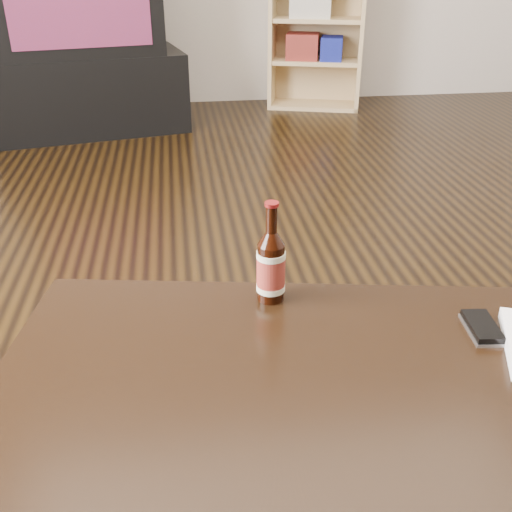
{
  "coord_description": "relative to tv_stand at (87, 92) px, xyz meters",
  "views": [
    {
      "loc": [
        -0.5,
        -1.37,
        1.03
      ],
      "look_at": [
        -0.36,
        -0.34,
        0.49
      ],
      "focal_mm": 42.0,
      "sensor_mm": 36.0,
      "label": 1
    }
  ],
  "objects": [
    {
      "name": "phone",
      "position": [
        1.06,
        -2.88,
        0.17
      ],
      "size": [
        0.06,
        0.11,
        0.02
      ],
      "rotation": [
        0.0,
        0.0,
        -0.11
      ],
      "color": "#A4A4A6",
      "rests_on": "coffee_table"
    },
    {
      "name": "beer_bottle",
      "position": [
        0.69,
        -2.71,
        0.23
      ],
      "size": [
        0.07,
        0.07,
        0.21
      ],
      "rotation": [
        0.0,
        0.0,
        0.17
      ],
      "color": "black",
      "rests_on": "coffee_table"
    },
    {
      "name": "tv_stand",
      "position": [
        0.0,
        0.0,
        0.0
      ],
      "size": [
        1.23,
        0.79,
        0.45
      ],
      "primitive_type": "cube",
      "rotation": [
        0.0,
        0.0,
        0.21
      ],
      "color": "black",
      "rests_on": "floor"
    },
    {
      "name": "coffee_table",
      "position": [
        0.69,
        -2.96,
        0.11
      ],
      "size": [
        1.12,
        0.77,
        0.39
      ],
      "rotation": [
        0.0,
        0.0,
        -0.17
      ],
      "color": "black",
      "rests_on": "floor"
    },
    {
      "name": "bookshelf",
      "position": [
        1.48,
        0.4,
        0.37
      ],
      "size": [
        0.67,
        0.44,
        1.15
      ],
      "rotation": [
        0.0,
        0.0,
        -0.28
      ],
      "color": "tan",
      "rests_on": "floor"
    },
    {
      "name": "floor",
      "position": [
        1.02,
        -2.37,
        -0.23
      ],
      "size": [
        5.0,
        6.0,
        0.01
      ],
      "primitive_type": "cube",
      "color": "black",
      "rests_on": "ground"
    }
  ]
}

